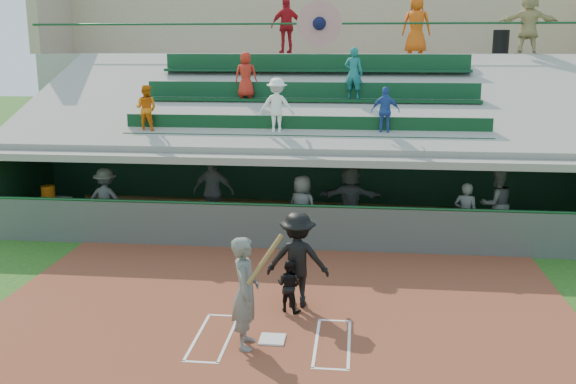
# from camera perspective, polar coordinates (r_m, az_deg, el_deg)

# --- Properties ---
(ground) EXTENTS (100.00, 100.00, 0.00)m
(ground) POSITION_cam_1_polar(r_m,az_deg,el_deg) (11.19, -1.41, -13.11)
(ground) COLOR #235016
(ground) RESTS_ON ground
(dirt_slab) EXTENTS (11.00, 9.00, 0.02)m
(dirt_slab) POSITION_cam_1_polar(r_m,az_deg,el_deg) (11.63, -1.07, -11.99)
(dirt_slab) COLOR brown
(dirt_slab) RESTS_ON ground
(home_plate) EXTENTS (0.43, 0.43, 0.03)m
(home_plate) POSITION_cam_1_polar(r_m,az_deg,el_deg) (11.17, -1.41, -12.95)
(home_plate) COLOR silver
(home_plate) RESTS_ON dirt_slab
(batters_box_chalk) EXTENTS (2.65, 1.85, 0.01)m
(batters_box_chalk) POSITION_cam_1_polar(r_m,az_deg,el_deg) (11.18, -1.41, -13.00)
(batters_box_chalk) COLOR silver
(batters_box_chalk) RESTS_ON dirt_slab
(dugout_floor) EXTENTS (16.00, 3.50, 0.04)m
(dugout_floor) POSITION_cam_1_polar(r_m,az_deg,el_deg) (17.46, 1.54, -3.33)
(dugout_floor) COLOR gray
(dugout_floor) RESTS_ON ground
(concourse_slab) EXTENTS (20.00, 3.00, 4.60)m
(concourse_slab) POSITION_cam_1_polar(r_m,az_deg,el_deg) (23.64, 2.94, 6.59)
(concourse_slab) COLOR #99978B
(concourse_slab) RESTS_ON ground
(grandstand) EXTENTS (20.40, 10.40, 7.80)m
(grandstand) POSITION_cam_1_polar(r_m,az_deg,el_deg) (20.68, 2.43, 5.58)
(grandstand) COLOR #4C514C
(grandstand) RESTS_ON ground
(batter_at_plate) EXTENTS (0.89, 0.79, 1.95)m
(batter_at_plate) POSITION_cam_1_polar(r_m,az_deg,el_deg) (10.62, -3.79, -8.87)
(batter_at_plate) COLOR #545651
(batter_at_plate) RESTS_ON dirt_slab
(catcher) EXTENTS (0.60, 0.54, 1.01)m
(catcher) POSITION_cam_1_polar(r_m,az_deg,el_deg) (12.10, 0.09, -8.31)
(catcher) COLOR black
(catcher) RESTS_ON dirt_slab
(home_umpire) EXTENTS (1.19, 0.69, 1.84)m
(home_umpire) POSITION_cam_1_polar(r_m,az_deg,el_deg) (12.22, 0.86, -6.02)
(home_umpire) COLOR black
(home_umpire) RESTS_ON dirt_slab
(dugout_bench) EXTENTS (13.23, 1.21, 0.40)m
(dugout_bench) POSITION_cam_1_polar(r_m,az_deg,el_deg) (18.69, 1.06, -1.53)
(dugout_bench) COLOR olive
(dugout_bench) RESTS_ON dugout_floor
(white_table) EXTENTS (0.96, 0.78, 0.75)m
(white_table) POSITION_cam_1_polar(r_m,az_deg,el_deg) (18.88, -20.17, -1.64)
(white_table) COLOR white
(white_table) RESTS_ON dugout_floor
(water_cooler) EXTENTS (0.36, 0.36, 0.36)m
(water_cooler) POSITION_cam_1_polar(r_m,az_deg,el_deg) (18.70, -20.54, -0.04)
(water_cooler) COLOR orange
(water_cooler) RESTS_ON white_table
(dugout_player_a) EXTENTS (1.13, 0.70, 1.69)m
(dugout_player_a) POSITION_cam_1_polar(r_m,az_deg,el_deg) (17.78, -15.86, -0.64)
(dugout_player_a) COLOR #50524E
(dugout_player_a) RESTS_ON dugout_floor
(dugout_player_b) EXTENTS (1.19, 0.60, 1.96)m
(dugout_player_b) POSITION_cam_1_polar(r_m,az_deg,el_deg) (17.50, -6.63, 0.00)
(dugout_player_b) COLOR #585A55
(dugout_player_b) RESTS_ON dugout_floor
(dugout_player_c) EXTENTS (0.97, 0.85, 1.68)m
(dugout_player_c) POSITION_cam_1_polar(r_m,az_deg,el_deg) (16.25, 1.27, -1.43)
(dugout_player_c) COLOR #585C56
(dugout_player_c) RESTS_ON dugout_floor
(dugout_player_d) EXTENTS (1.66, 0.58, 1.78)m
(dugout_player_d) POSITION_cam_1_polar(r_m,az_deg,el_deg) (17.09, 5.55, -0.59)
(dugout_player_d) COLOR #51544F
(dugout_player_d) RESTS_ON dugout_floor
(dugout_player_e) EXTENTS (0.68, 0.56, 1.60)m
(dugout_player_e) POSITION_cam_1_polar(r_m,az_deg,el_deg) (16.40, 15.49, -1.92)
(dugout_player_e) COLOR #555752
(dugout_player_e) RESTS_ON dugout_floor
(dugout_player_f) EXTENTS (1.05, 0.93, 1.81)m
(dugout_player_f) POSITION_cam_1_polar(r_m,az_deg,el_deg) (17.23, 18.00, -1.01)
(dugout_player_f) COLOR #62645F
(dugout_player_f) RESTS_ON dugout_floor
(trash_bin) EXTENTS (0.54, 0.54, 0.81)m
(trash_bin) POSITION_cam_1_polar(r_m,az_deg,el_deg) (23.75, 18.39, 12.53)
(trash_bin) COLOR black
(trash_bin) RESTS_ON concourse_slab
(concourse_staff_a) EXTENTS (1.19, 0.83, 1.87)m
(concourse_staff_a) POSITION_cam_1_polar(r_m,az_deg,el_deg) (22.54, -0.11, 14.54)
(concourse_staff_a) COLOR red
(concourse_staff_a) RESTS_ON concourse_slab
(concourse_staff_b) EXTENTS (1.01, 0.71, 1.94)m
(concourse_staff_b) POSITION_cam_1_polar(r_m,az_deg,el_deg) (22.52, 11.34, 14.38)
(concourse_staff_b) COLOR #EA540D
(concourse_staff_b) RESTS_ON concourse_slab
(concourse_staff_c) EXTENTS (1.88, 0.70, 1.99)m
(concourse_staff_c) POSITION_cam_1_polar(r_m,az_deg,el_deg) (22.71, 20.61, 13.88)
(concourse_staff_c) COLOR tan
(concourse_staff_c) RESTS_ON concourse_slab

